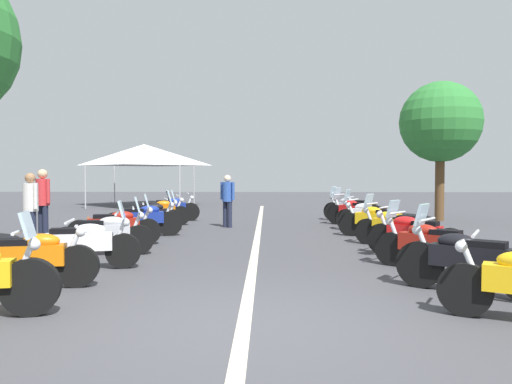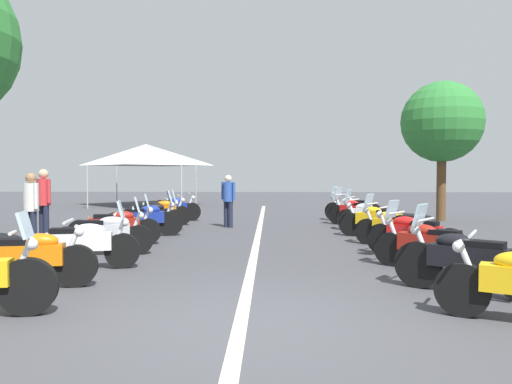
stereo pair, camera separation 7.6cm
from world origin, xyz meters
The scene contains 24 objects.
ground_plane centered at (0.00, 0.00, 0.00)m, with size 80.00×80.00×0.00m, color #424247.
lane_centre_stripe centered at (6.78, 0.00, 0.00)m, with size 26.68×0.16×0.01m, color beige.
motorcycle_left_row_1 centered at (1.67, 3.16, 0.45)m, with size 0.69×1.96×0.99m.
motorcycle_left_row_2 centered at (3.10, 2.96, 0.46)m, with size 0.75×2.07×1.20m.
motorcycle_left_row_3 centered at (4.56, 3.03, 0.46)m, with size 0.81×1.97×1.19m.
motorcycle_left_row_4 centered at (6.03, 3.26, 0.46)m, with size 0.81×2.09×1.19m.
motorcycle_left_row_5 centered at (7.64, 3.01, 0.47)m, with size 0.88×2.02×1.22m.
motorcycle_left_row_6 centered at (9.05, 3.20, 0.46)m, with size 0.77×2.05×1.19m.
motorcycle_left_row_7 centered at (10.42, 3.21, 0.45)m, with size 0.79×1.98×0.99m.
motorcycle_left_row_8 centered at (11.90, 3.13, 0.46)m, with size 0.79×2.06×1.00m.
motorcycle_right_row_1 centered at (1.51, -3.02, 0.48)m, with size 1.33×1.74×1.23m.
motorcycle_right_row_2 centered at (3.16, -3.06, 0.46)m, with size 1.45×1.72×1.19m.
motorcycle_right_row_3 centered at (4.58, -3.18, 0.45)m, with size 1.35×1.68×0.99m.
motorcycle_right_row_4 centered at (5.99, -3.16, 0.46)m, with size 1.24×1.68×1.19m.
motorcycle_right_row_5 centered at (7.54, -3.12, 0.45)m, with size 1.23×1.93×0.99m.
motorcycle_right_row_6 centered at (9.00, -3.20, 0.46)m, with size 1.06×1.85×1.20m.
motorcycle_right_row_7 centered at (10.51, -3.05, 0.47)m, with size 1.42×1.65×1.21m.
motorcycle_right_row_8 centered at (11.99, -3.19, 0.47)m, with size 1.24×1.86×1.21m.
traffic_cone_0 centered at (6.99, 4.25, 0.29)m, with size 0.36×0.36×0.61m.
bystander_0 centered at (9.93, 0.97, 0.95)m, with size 0.33×0.46×1.63m.
bystander_1 centered at (5.48, 4.98, 0.99)m, with size 0.36×0.44×1.68m.
bystander_2 centered at (6.77, 5.30, 1.05)m, with size 0.33×0.46×1.78m.
roadside_tree_1 centered at (12.31, -6.37, 3.47)m, with size 2.84×2.84×4.91m.
event_tent centered at (20.27, 6.14, 2.65)m, with size 5.02×5.02×3.20m.
Camera 1 is at (-5.34, -0.25, 1.66)m, focal length 34.73 mm.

